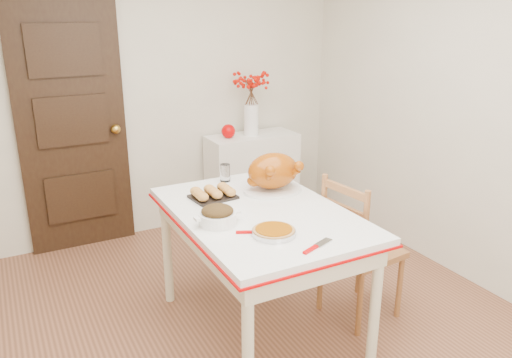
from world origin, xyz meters
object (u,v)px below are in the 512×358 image
kitchen_table (260,273)px  chair_oak (362,247)px  pumpkin_pie (274,231)px  sideboard (252,178)px  turkey_platter (273,173)px

kitchen_table → chair_oak: size_ratio=1.43×
chair_oak → pumpkin_pie: chair_oak is taller
kitchen_table → chair_oak: bearing=-10.6°
sideboard → pumpkin_pie: size_ratio=3.64×
sideboard → turkey_platter: (-0.57, -1.38, 0.53)m
pumpkin_pie → kitchen_table: bearing=73.7°
sideboard → turkey_platter: turkey_platter is taller
sideboard → pumpkin_pie: 2.21m
sideboard → pumpkin_pie: pumpkin_pie is taller
chair_oak → turkey_platter: bearing=43.5°
chair_oak → pumpkin_pie: 0.89m
sideboard → kitchen_table: sideboard is taller
sideboard → turkey_platter: bearing=-112.3°
kitchen_table → turkey_platter: (0.23, 0.25, 0.54)m
sideboard → pumpkin_pie: (-0.89, -1.97, 0.43)m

